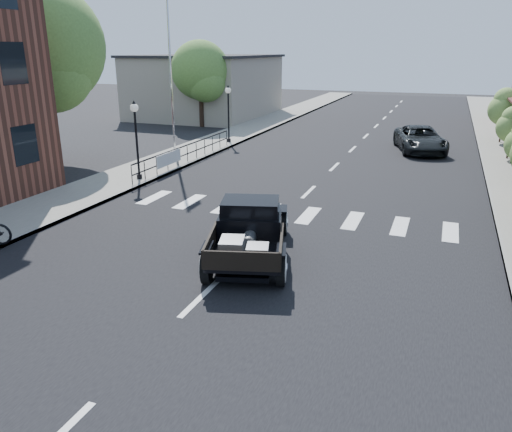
% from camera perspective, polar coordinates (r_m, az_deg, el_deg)
% --- Properties ---
extents(ground, '(120.00, 120.00, 0.00)m').
position_cam_1_polar(ground, '(14.70, -1.12, -4.30)').
color(ground, black).
rests_on(ground, ground).
extents(road, '(14.00, 80.00, 0.02)m').
position_cam_1_polar(road, '(28.59, 10.24, 6.79)').
color(road, black).
rests_on(road, ground).
extents(road_markings, '(12.00, 60.00, 0.06)m').
position_cam_1_polar(road_markings, '(23.81, 7.92, 4.53)').
color(road_markings, silver).
rests_on(road_markings, ground).
extents(sidewalk_left, '(3.00, 80.00, 0.15)m').
position_cam_1_polar(sidewalk_left, '(31.23, -5.38, 8.11)').
color(sidewalk_left, gray).
rests_on(sidewalk_left, ground).
extents(low_building_left, '(10.00, 12.00, 5.00)m').
position_cam_1_polar(low_building_left, '(45.36, -5.69, 14.45)').
color(low_building_left, gray).
rests_on(low_building_left, ground).
extents(railing, '(0.08, 10.00, 1.00)m').
position_cam_1_polar(railing, '(26.22, -7.85, 7.28)').
color(railing, black).
rests_on(railing, sidewalk_left).
extents(banner, '(0.04, 2.20, 0.60)m').
position_cam_1_polar(banner, '(24.52, -9.89, 5.92)').
color(banner, silver).
rests_on(banner, sidewalk_left).
extents(lamp_post_b, '(0.36, 0.36, 3.45)m').
position_cam_1_polar(lamp_post_b, '(22.80, -13.48, 8.39)').
color(lamp_post_b, black).
rests_on(lamp_post_b, sidewalk_left).
extents(lamp_post_c, '(0.36, 0.36, 3.45)m').
position_cam_1_polar(lamp_post_c, '(31.47, -3.16, 11.56)').
color(lamp_post_c, black).
rests_on(lamp_post_c, sidewalk_left).
extents(flagpole, '(0.12, 0.12, 11.81)m').
position_cam_1_polar(flagpole, '(28.40, -9.91, 19.03)').
color(flagpole, silver).
rests_on(flagpole, sidewalk_left).
extents(big_tree_near, '(6.05, 6.05, 8.88)m').
position_cam_1_polar(big_tree_near, '(28.07, -22.80, 14.61)').
color(big_tree_near, '#4E7733').
rests_on(big_tree_near, ground).
extents(big_tree_far, '(4.33, 4.33, 6.36)m').
position_cam_1_polar(big_tree_far, '(38.85, -6.34, 14.75)').
color(big_tree_far, '#4E7733').
rests_on(big_tree_far, ground).
extents(small_tree_d, '(1.58, 1.58, 2.64)m').
position_cam_1_polar(small_tree_d, '(29.77, 27.11, 8.38)').
color(small_tree_d, olive).
rests_on(small_tree_d, sidewalk_right).
extents(small_tree_e, '(1.92, 1.92, 3.21)m').
position_cam_1_polar(small_tree_e, '(34.86, 26.42, 10.18)').
color(small_tree_e, olive).
rests_on(small_tree_e, sidewalk_right).
extents(hotrod_pickup, '(3.59, 5.38, 1.71)m').
position_cam_1_polar(hotrod_pickup, '(14.12, -0.72, -1.55)').
color(hotrod_pickup, black).
rests_on(hotrod_pickup, ground).
extents(second_car, '(3.61, 5.62, 1.44)m').
position_cam_1_polar(second_car, '(30.74, 18.26, 8.32)').
color(second_car, black).
rests_on(second_car, ground).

